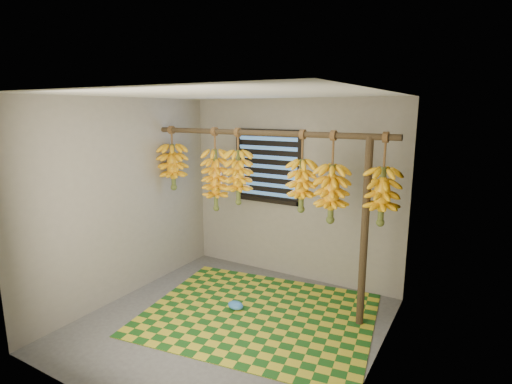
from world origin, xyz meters
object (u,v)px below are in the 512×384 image
Objects in this scene: banana_bunch_d at (302,185)px; banana_bunch_f at (382,196)px; banana_bunch_e at (331,193)px; banana_bunch_c at (238,177)px; banana_bunch_b at (216,180)px; banana_bunch_a at (173,167)px; plastic_bag at (236,305)px; woven_mat at (259,314)px; support_post at (364,235)px.

banana_bunch_f is (0.86, -0.00, -0.02)m from banana_bunch_d.
banana_bunch_c is at bearing 180.00° from banana_bunch_e.
banana_bunch_e is at bearing -0.00° from banana_bunch_b.
banana_bunch_a is at bearing -180.00° from banana_bunch_d.
banana_bunch_a is 0.91× the size of banana_bunch_c.
banana_bunch_f is (0.52, -0.00, 0.03)m from banana_bunch_e.
banana_bunch_d is at bearing 0.00° from banana_bunch_a.
banana_bunch_c is at bearing 117.19° from plastic_bag.
plastic_bag is 0.25× the size of banana_bunch_a.
banana_bunch_f is (1.19, 0.37, 1.42)m from woven_mat.
banana_bunch_c reaches higher than woven_mat.
support_post is 9.75× the size of plastic_bag.
plastic_bag reaches higher than woven_mat.
banana_bunch_d is (0.61, 0.41, 1.40)m from plastic_bag.
banana_bunch_a is 1.02m from banana_bunch_c.
woven_mat is 2.77× the size of banana_bunch_d.
banana_bunch_a is 2.70m from banana_bunch_f.
banana_bunch_b is (-0.83, 0.37, 1.40)m from woven_mat.
plastic_bag is 0.21× the size of banana_bunch_e.
banana_bunch_c reaches higher than plastic_bag.
woven_mat is 2.56× the size of banana_bunch_e.
banana_bunch_a and banana_bunch_b have the same top height.
banana_bunch_a and banana_bunch_f have the same top height.
banana_bunch_d is 0.97× the size of banana_bunch_f.
banana_bunch_a reaches higher than woven_mat.
banana_bunch_c is (-0.49, 0.37, 1.47)m from woven_mat.
banana_bunch_c and banana_bunch_d have the same top height.
banana_bunch_d is at bearing 0.00° from banana_bunch_c.
banana_bunch_d is (-0.71, 0.00, 0.45)m from support_post.
woven_mat is 0.29m from plastic_bag.
banana_bunch_f is at bearing -0.00° from banana_bunch_c.
banana_bunch_d is at bearing 180.00° from banana_bunch_f.
woven_mat is at bearing 7.32° from plastic_bag.
woven_mat is 1.59m from banana_bunch_e.
support_post is at bearing 0.00° from banana_bunch_e.
plastic_bag is at bearing -37.04° from banana_bunch_b.
banana_bunch_b and banana_bunch_f have the same top height.
plastic_bag is 1.49m from banana_bunch_c.
woven_mat is 1.53m from banana_bunch_d.
banana_bunch_c is at bearing 180.00° from banana_bunch_d.
support_post is at bearing 17.24° from plastic_bag.
banana_bunch_f is (2.01, -0.00, 0.02)m from banana_bunch_b.
support_post is at bearing 0.00° from banana_bunch_a.
banana_bunch_f reaches higher than plastic_bag.
banana_bunch_b is 1.06× the size of banana_bunch_e.
woven_mat is at bearing -37.05° from banana_bunch_c.
woven_mat is 1.67m from banana_bunch_b.
woven_mat is 1.89m from banana_bunch_f.
banana_bunch_d is 0.92× the size of banana_bunch_e.
banana_bunch_a is 0.86× the size of banana_bunch_e.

